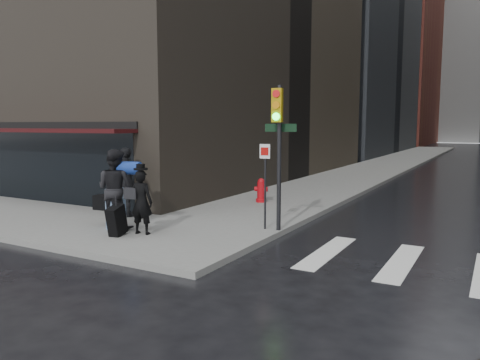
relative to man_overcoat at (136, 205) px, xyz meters
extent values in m
plane|color=black|center=(0.95, 0.23, -0.89)|extent=(140.00, 140.00, 0.00)
cube|color=slate|center=(0.95, 27.23, -0.81)|extent=(4.00, 50.00, 0.15)
cube|color=silver|center=(4.45, 1.23, -0.88)|extent=(0.50, 3.00, 0.01)
cube|color=silver|center=(6.05, 1.23, -0.88)|extent=(0.50, 3.00, 0.01)
cube|color=#55291D|center=(-12.05, 62.23, 12.11)|extent=(22.00, 20.00, 26.00)
cube|color=black|center=(-6.05, 2.28, 0.51)|extent=(8.00, 0.12, 2.60)
cube|color=black|center=(-6.05, 1.78, 1.76)|extent=(8.40, 1.10, 0.12)
cube|color=black|center=(-6.05, 2.21, 1.93)|extent=(8.40, 0.08, 0.22)
imported|color=black|center=(0.08, 0.09, 0.06)|extent=(0.64, 0.49, 1.59)
cylinder|color=black|center=(0.08, 0.09, 0.88)|extent=(0.34, 0.34, 0.04)
cylinder|color=black|center=(0.08, 0.09, 0.94)|extent=(0.21, 0.21, 0.13)
cube|color=black|center=(-0.17, -0.01, 0.27)|extent=(0.35, 0.17, 0.28)
cube|color=black|center=(-0.31, -0.36, -0.37)|extent=(0.38, 0.66, 0.81)
cylinder|color=black|center=(-0.31, -0.36, 0.06)|extent=(0.03, 0.03, 0.37)
imported|color=black|center=(-0.92, 0.24, 0.30)|extent=(1.08, 0.89, 2.06)
cube|color=black|center=(-1.42, 0.39, -0.12)|extent=(0.65, 0.40, 0.39)
cylinder|color=navy|center=(-0.59, 0.41, 0.85)|extent=(0.69, 0.49, 0.33)
imported|color=black|center=(-1.80, 1.61, 0.28)|extent=(1.25, 0.65, 2.03)
cylinder|color=black|center=(2.85, 2.13, 1.09)|extent=(0.11, 0.11, 3.66)
cube|color=#AA870B|center=(2.88, 1.93, 2.42)|extent=(0.28, 0.20, 0.82)
cylinder|color=red|center=(2.89, 1.84, 2.70)|extent=(0.19, 0.07, 0.18)
cylinder|color=orange|center=(2.89, 1.84, 2.42)|extent=(0.19, 0.07, 0.18)
cylinder|color=#19E533|center=(2.89, 1.84, 2.15)|extent=(0.19, 0.07, 0.18)
cylinder|color=black|center=(2.49, 2.08, 0.36)|extent=(0.05, 0.05, 2.20)
cube|color=white|center=(2.49, 2.05, 1.28)|extent=(0.28, 0.05, 0.37)
cube|color=black|center=(2.85, 2.21, 1.87)|extent=(0.82, 0.13, 0.20)
cylinder|color=#B40B12|center=(0.51, 5.83, -0.68)|extent=(0.36, 0.36, 0.11)
cylinder|color=#B40B12|center=(0.51, 5.83, -0.40)|extent=(0.27, 0.27, 0.68)
sphere|color=#B40B12|center=(0.51, 5.83, -0.03)|extent=(0.25, 0.25, 0.25)
cylinder|color=#B40B12|center=(0.51, 5.83, -0.28)|extent=(0.48, 0.25, 0.16)
camera|label=1|loc=(7.71, -8.63, 1.95)|focal=35.00mm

